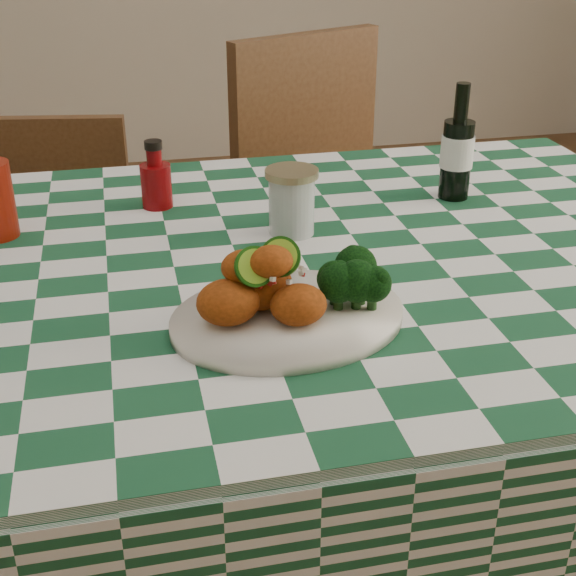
{
  "coord_description": "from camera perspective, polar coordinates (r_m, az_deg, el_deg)",
  "views": [
    {
      "loc": [
        -0.17,
        -1.14,
        1.33
      ],
      "look_at": [
        0.03,
        -0.22,
        0.84
      ],
      "focal_mm": 50.0,
      "sensor_mm": 36.0,
      "label": 1
    }
  ],
  "objects": [
    {
      "name": "dining_table",
      "position": [
        1.49,
        -3.11,
        -11.91
      ],
      "size": [
        1.66,
        1.06,
        0.79
      ],
      "primitive_type": null,
      "color": "#194F2F",
      "rests_on": "ground"
    },
    {
      "name": "mason_jar",
      "position": [
        1.36,
        0.26,
        6.15
      ],
      "size": [
        0.11,
        0.11,
        0.11
      ],
      "primitive_type": null,
      "rotation": [
        0.0,
        0.0,
        0.2
      ],
      "color": "#B2BCBA",
      "rests_on": "dining_table"
    },
    {
      "name": "fried_chicken_pile",
      "position": [
        1.06,
        -1.3,
        0.52
      ],
      "size": [
        0.16,
        0.12,
        0.1
      ],
      "primitive_type": null,
      "color": "#A33F0F",
      "rests_on": "plate"
    },
    {
      "name": "beer_bottle",
      "position": [
        1.54,
        12.0,
        10.13
      ],
      "size": [
        0.07,
        0.07,
        0.22
      ],
      "primitive_type": null,
      "rotation": [
        0.0,
        0.0,
        0.12
      ],
      "color": "black",
      "rests_on": "dining_table"
    },
    {
      "name": "wooden_chair_right",
      "position": [
        2.1,
        4.51,
        3.55
      ],
      "size": [
        0.6,
        0.61,
        0.98
      ],
      "primitive_type": null,
      "rotation": [
        0.0,
        0.0,
        0.41
      ],
      "color": "#472814",
      "rests_on": "ground"
    },
    {
      "name": "plate",
      "position": [
        1.09,
        -0.0,
        -2.15
      ],
      "size": [
        0.36,
        0.3,
        0.02
      ],
      "primitive_type": null,
      "rotation": [
        0.0,
        0.0,
        0.16
      ],
      "color": "silver",
      "rests_on": "dining_table"
    },
    {
      "name": "ketchup_bottle",
      "position": [
        1.49,
        -9.41,
        7.99
      ],
      "size": [
        0.06,
        0.06,
        0.12
      ],
      "primitive_type": null,
      "rotation": [
        0.0,
        0.0,
        0.05
      ],
      "color": "#700508",
      "rests_on": "dining_table"
    },
    {
      "name": "broccoli_side",
      "position": [
        1.1,
        4.6,
        0.6
      ],
      "size": [
        0.09,
        0.09,
        0.07
      ],
      "primitive_type": null,
      "color": "black",
      "rests_on": "plate"
    },
    {
      "name": "wooden_chair_left",
      "position": [
        2.05,
        -16.36,
        -0.74
      ],
      "size": [
        0.43,
        0.45,
        0.82
      ],
      "primitive_type": null,
      "rotation": [
        0.0,
        0.0,
        -0.17
      ],
      "color": "#472814",
      "rests_on": "ground"
    }
  ]
}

